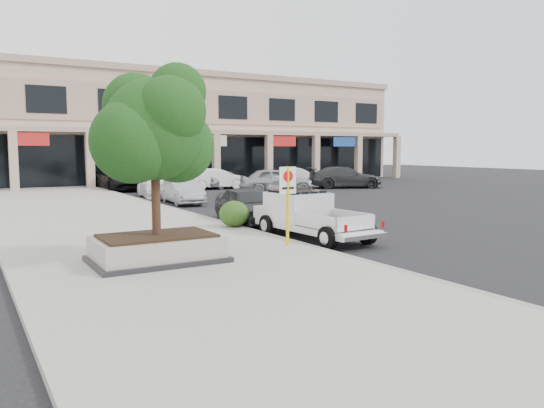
# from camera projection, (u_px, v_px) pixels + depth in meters

# --- Properties ---
(ground) EXTENTS (120.00, 120.00, 0.00)m
(ground) POSITION_uv_depth(u_px,v_px,m) (349.00, 245.00, 16.39)
(ground) COLOR black
(ground) RESTS_ON ground
(sidewalk) EXTENTS (8.00, 52.00, 0.15)m
(sidewalk) POSITION_uv_depth(u_px,v_px,m) (119.00, 231.00, 18.72)
(sidewalk) COLOR gray
(sidewalk) RESTS_ON ground
(curb) EXTENTS (0.20, 52.00, 0.15)m
(curb) POSITION_uv_depth(u_px,v_px,m) (220.00, 223.00, 20.73)
(curb) COLOR gray
(curb) RESTS_ON ground
(strip_mall) EXTENTS (40.55, 12.43, 9.50)m
(strip_mall) POSITION_uv_depth(u_px,v_px,m) (185.00, 129.00, 48.97)
(strip_mall) COLOR tan
(strip_mall) RESTS_ON ground
(planter) EXTENTS (3.20, 2.20, 0.68)m
(planter) POSITION_uv_depth(u_px,v_px,m) (157.00, 248.00, 13.24)
(planter) COLOR black
(planter) RESTS_ON sidewalk
(planter_tree) EXTENTS (2.90, 2.55, 4.00)m
(planter_tree) POSITION_uv_depth(u_px,v_px,m) (158.00, 130.00, 13.14)
(planter_tree) COLOR black
(planter_tree) RESTS_ON planter
(no_parking_sign) EXTENTS (0.55, 0.09, 2.30)m
(no_parking_sign) POSITION_uv_depth(u_px,v_px,m) (288.00, 195.00, 15.29)
(no_parking_sign) COLOR yellow
(no_parking_sign) RESTS_ON sidewalk
(hedge) EXTENTS (1.10, 0.99, 0.93)m
(hedge) POSITION_uv_depth(u_px,v_px,m) (234.00, 214.00, 19.09)
(hedge) COLOR #1E4313
(hedge) RESTS_ON sidewalk
(pickup_truck) EXTENTS (2.12, 5.06, 1.56)m
(pickup_truck) POSITION_uv_depth(u_px,v_px,m) (314.00, 216.00, 17.30)
(pickup_truck) COLOR silver
(pickup_truck) RESTS_ON ground
(curb_car_a) EXTENTS (2.19, 4.42, 1.45)m
(curb_car_a) POSITION_uv_depth(u_px,v_px,m) (248.00, 205.00, 21.09)
(curb_car_a) COLOR #292C2E
(curb_car_a) RESTS_ON ground
(curb_car_b) EXTENTS (1.70, 4.11, 1.32)m
(curb_car_b) POSITION_uv_depth(u_px,v_px,m) (182.00, 192.00, 28.39)
(curb_car_b) COLOR #9C9EA4
(curb_car_b) RESTS_ON ground
(curb_car_c) EXTENTS (2.48, 4.80, 1.33)m
(curb_car_c) POSITION_uv_depth(u_px,v_px,m) (157.00, 187.00, 31.94)
(curb_car_c) COLOR white
(curb_car_c) RESTS_ON ground
(curb_car_d) EXTENTS (2.91, 6.08, 1.67)m
(curb_car_d) POSITION_uv_depth(u_px,v_px,m) (122.00, 178.00, 37.74)
(curb_car_d) COLOR black
(curb_car_d) RESTS_ON ground
(lot_car_a) EXTENTS (5.29, 3.52, 1.67)m
(lot_car_a) POSITION_uv_depth(u_px,v_px,m) (276.00, 180.00, 35.44)
(lot_car_a) COLOR #989CA0
(lot_car_a) RESTS_ON ground
(lot_car_b) EXTENTS (4.63, 1.77, 1.50)m
(lot_car_b) POSITION_uv_depth(u_px,v_px,m) (216.00, 179.00, 38.72)
(lot_car_b) COLOR white
(lot_car_b) RESTS_ON ground
(lot_car_c) EXTENTS (5.97, 4.17, 1.61)m
(lot_car_c) POSITION_uv_depth(u_px,v_px,m) (345.00, 177.00, 39.83)
(lot_car_c) COLOR #292B2E
(lot_car_c) RESTS_ON ground
(lot_car_d) EXTENTS (5.57, 2.67, 1.53)m
(lot_car_d) POSITION_uv_depth(u_px,v_px,m) (192.00, 178.00, 39.06)
(lot_car_d) COLOR black
(lot_car_d) RESTS_ON ground
(lot_car_e) EXTENTS (4.36, 3.06, 1.38)m
(lot_car_e) POSITION_uv_depth(u_px,v_px,m) (224.00, 179.00, 39.56)
(lot_car_e) COLOR #989A9F
(lot_car_e) RESTS_ON ground
(lot_car_f) EXTENTS (4.29, 2.30, 1.34)m
(lot_car_f) POSITION_uv_depth(u_px,v_px,m) (297.00, 176.00, 44.84)
(lot_car_f) COLOR silver
(lot_car_f) RESTS_ON ground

